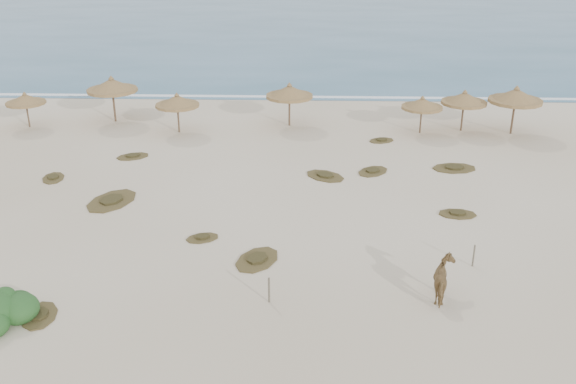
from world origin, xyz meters
The scene contains 24 objects.
ground centered at (0.00, 0.00, 0.00)m, with size 160.00×160.00×0.00m, color beige.
ocean centered at (0.00, 75.00, 0.00)m, with size 200.00×100.00×0.01m, color #255271.
foam_line centered at (0.00, 26.00, 0.00)m, with size 70.00×0.60×0.01m, color white.
palapa_0 centered at (-16.65, 17.71, 1.88)m, with size 3.26×3.26×2.42m.
palapa_1 centered at (-11.23, 19.20, 2.48)m, with size 3.45×3.45×3.19m.
palapa_2 centered at (-6.37, 16.87, 2.07)m, with size 3.66×3.66×2.66m.
palapa_3 centered at (0.81, 18.61, 2.29)m, with size 3.23×3.23×2.95m.
palapa_4 centered at (9.39, 17.25, 1.94)m, with size 3.03×3.03×2.50m.
palapa_5 centered at (12.18, 17.82, 2.15)m, with size 3.28×3.28×2.77m.
palapa_6 centered at (15.30, 17.31, 2.48)m, with size 3.58×3.58×3.19m.
horse centered at (7.15, -2.60, 0.76)m, with size 0.83×1.81×1.53m, color olive.
fence_post_near centered at (0.73, -3.06, 0.51)m, with size 0.08×0.08×1.02m, color #6B6350.
fence_post_far centered at (8.80, -0.16, 0.48)m, with size 0.07×0.07×0.96m, color #6B6350.
scrub_1 centered at (-7.63, 5.71, 0.05)m, with size 2.95×3.57×0.16m.
scrub_2 centered at (-2.51, 1.86, 0.05)m, with size 1.71×1.45×0.16m.
scrub_3 centered at (3.03, 9.36, 0.05)m, with size 2.74×2.60×0.16m.
scrub_4 centered at (9.21, 4.71, 0.05)m, with size 1.86×1.26×0.16m.
scrub_5 centered at (10.30, 10.77, 0.05)m, with size 2.68×1.94×0.16m.
scrub_6 centered at (-8.21, 12.09, 0.05)m, with size 2.25×1.95×0.16m.
scrub_7 centered at (5.69, 10.13, 0.05)m, with size 2.33×2.37×0.16m.
scrub_8 centered at (-11.64, 8.59, 0.05)m, with size 1.49×1.95×0.16m.
scrub_9 centered at (0.05, 0.02, 0.05)m, with size 2.41×2.80×0.16m.
scrub_10 centered at (6.71, 15.49, 0.05)m, with size 1.92×1.62×0.16m.
scrub_11 centered at (-7.33, -4.25, 0.05)m, with size 1.47×2.00×0.16m.
Camera 1 is at (2.06, -23.03, 13.01)m, focal length 40.00 mm.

